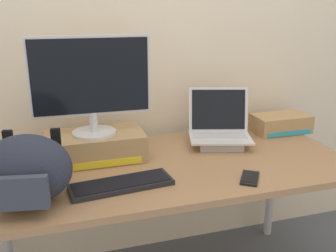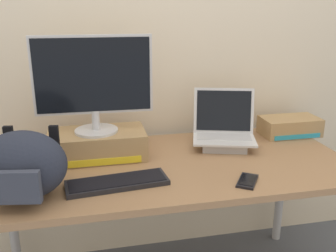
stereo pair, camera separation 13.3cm
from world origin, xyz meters
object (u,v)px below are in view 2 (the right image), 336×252
Objects in this scene: external_keyboard at (117,182)px; messenger_backpack at (23,165)px; toner_box_cyan at (290,126)px; open_laptop at (224,136)px; cell_phone at (247,181)px; toner_box_yellow at (97,144)px; coffee_mug at (30,148)px; desktop_monitor at (93,82)px.

messenger_backpack is (-0.35, -0.03, 0.12)m from external_keyboard.
messenger_backpack is 1.44m from toner_box_cyan.
open_laptop is 0.87× the size of external_keyboard.
toner_box_yellow is at bearing 179.00° from cell_phone.
cell_phone is 0.71m from toner_box_cyan.
toner_box_yellow reaches higher than external_keyboard.
external_keyboard is (-0.58, -0.34, -0.04)m from open_laptop.
toner_box_cyan reaches higher than coffee_mug.
messenger_backpack is at bearing 178.70° from external_keyboard.
cell_phone is at bearing -80.42° from open_laptop.
toner_box_yellow is 0.46m from messenger_backpack.
open_laptop reaches higher than external_keyboard.
desktop_monitor is 3.50× the size of cell_phone.
open_laptop reaches higher than coffee_mug.
toner_box_yellow is 1.24× the size of open_laptop.
external_keyboard is 1.10m from toner_box_cyan.
toner_box_yellow is at bearing 61.29° from messenger_backpack.
open_laptop is 2.39× the size of cell_phone.
external_keyboard is 1.18× the size of messenger_backpack.
toner_box_cyan is (1.08, 0.10, -0.32)m from desktop_monitor.
external_keyboard is at bearing -44.68° from coffee_mug.
desktop_monitor reaches higher than cell_phone.
desktop_monitor is 0.72m from open_laptop.
open_laptop reaches higher than toner_box_yellow.
toner_box_yellow reaches higher than coffee_mug.
cell_phone is 0.48× the size of toner_box_cyan.
cell_phone is at bearing -132.68° from toner_box_cyan.
toner_box_yellow is at bearing -174.56° from toner_box_cyan.
messenger_backpack is at bearing -142.20° from open_laptop.
toner_box_yellow is 3.69× the size of coffee_mug.
desktop_monitor reaches higher than toner_box_cyan.
messenger_backpack is at bearing -161.39° from toner_box_cyan.
toner_box_yellow is at bearing 89.43° from desktop_monitor.
desktop_monitor reaches higher than external_keyboard.
external_keyboard is (0.07, -0.33, -0.05)m from toner_box_yellow.
toner_box_yellow is 1.08× the size of external_keyboard.
toner_box_yellow is at bearing -162.63° from open_laptop.
external_keyboard is 2.75× the size of cell_phone.
external_keyboard is at bearing 14.46° from messenger_backpack.
coffee_mug reaches higher than cell_phone.
open_laptop is 0.96m from coffee_mug.
desktop_monitor reaches higher than coffee_mug.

